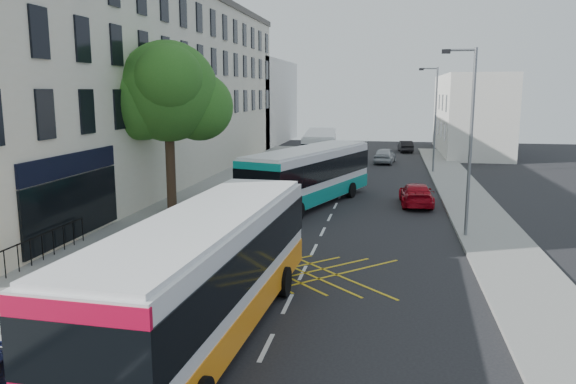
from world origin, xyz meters
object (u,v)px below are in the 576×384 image
at_px(motorbike, 180,350).
at_px(red_hatchback, 416,194).
at_px(lamp_far, 434,114).
at_px(distant_car_silver, 385,155).
at_px(distant_car_grey, 335,150).
at_px(distant_car_dark, 406,146).
at_px(bus_mid, 309,175).
at_px(parked_car_silver, 189,228).
at_px(street_tree, 167,92).
at_px(lamp_near, 469,133).
at_px(bus_near, 207,272).
at_px(bus_far, 320,149).

height_order(motorbike, red_hatchback, motorbike).
distance_m(lamp_far, distant_car_silver, 7.82).
height_order(lamp_far, red_hatchback, lamp_far).
xyz_separation_m(distant_car_grey, distant_car_dark, (6.92, 5.54, -0.04)).
bearing_deg(bus_mid, parked_car_silver, -93.54).
xyz_separation_m(street_tree, lamp_near, (14.71, -2.97, -1.68)).
bearing_deg(distant_car_dark, distant_car_grey, 32.86).
bearing_deg(red_hatchback, motorbike, 72.23).
relative_size(bus_near, distant_car_silver, 2.87).
bearing_deg(red_hatchback, distant_car_grey, -75.58).
relative_size(bus_near, red_hatchback, 2.71).
xyz_separation_m(bus_near, distant_car_silver, (4.19, 37.16, -1.03)).
xyz_separation_m(lamp_near, parked_car_silver, (-11.45, -3.23, -3.86)).
relative_size(bus_near, distant_car_grey, 2.54).
bearing_deg(distant_car_dark, street_tree, 62.27).
height_order(bus_near, red_hatchback, bus_near).
distance_m(lamp_far, bus_near, 32.59).
bearing_deg(street_tree, bus_far, 72.26).
height_order(street_tree, distant_car_dark, street_tree).
relative_size(parked_car_silver, red_hatchback, 1.05).
height_order(bus_mid, parked_car_silver, bus_mid).
relative_size(street_tree, bus_far, 0.80).
xyz_separation_m(street_tree, distant_car_grey, (6.14, 26.93, -5.65)).
distance_m(red_hatchback, distant_car_dark, 28.47).
xyz_separation_m(lamp_near, distant_car_silver, (-3.70, 25.67, -3.92)).
height_order(lamp_far, bus_near, lamp_far).
bearing_deg(distant_car_dark, bus_near, 76.61).
distance_m(bus_mid, parked_car_silver, 10.07).
bearing_deg(distant_car_grey, red_hatchback, -77.97).
distance_m(distant_car_grey, distant_car_dark, 8.87).
bearing_deg(distant_car_dark, lamp_far, 90.28).
relative_size(lamp_near, bus_mid, 0.69).
bearing_deg(bus_mid, bus_near, -72.18).
distance_m(parked_car_silver, distant_car_grey, 33.26).
bearing_deg(bus_mid, distant_car_dark, 96.75).
xyz_separation_m(bus_far, parked_car_silver, (-2.52, -24.23, -0.85)).
height_order(lamp_far, bus_far, lamp_far).
bearing_deg(parked_car_silver, lamp_near, 14.09).
bearing_deg(lamp_near, distant_car_dark, 92.66).
bearing_deg(lamp_near, red_hatchback, 103.99).
bearing_deg(distant_car_silver, distant_car_dark, -95.24).
relative_size(lamp_near, bus_near, 0.68).
distance_m(lamp_far, motorbike, 35.20).
xyz_separation_m(motorbike, red_hatchback, (5.90, 21.12, -0.22)).
distance_m(lamp_near, lamp_far, 20.00).
height_order(bus_mid, distant_car_dark, bus_mid).
bearing_deg(bus_near, lamp_far, 78.58).
height_order(street_tree, bus_near, street_tree).
height_order(distant_car_grey, distant_car_dark, distant_car_grey).
bearing_deg(parked_car_silver, bus_far, 82.40).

